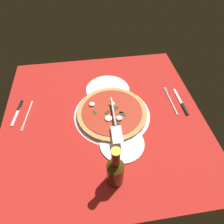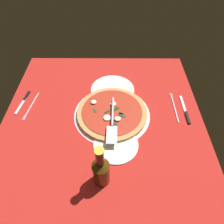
# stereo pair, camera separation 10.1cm
# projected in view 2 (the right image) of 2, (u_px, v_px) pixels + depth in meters

# --- Properties ---
(ground_plane) EXTENTS (1.01, 1.01, 0.01)m
(ground_plane) POSITION_uv_depth(u_px,v_px,m) (103.00, 116.00, 1.02)
(ground_plane) COLOR red
(pizza_pan) EXTENTS (0.39, 0.39, 0.01)m
(pizza_pan) POSITION_uv_depth(u_px,v_px,m) (112.00, 114.00, 1.02)
(pizza_pan) COLOR silver
(pizza_pan) RESTS_ON ground_plane
(dinner_plate_left) EXTENTS (0.25, 0.25, 0.01)m
(dinner_plate_left) POSITION_uv_depth(u_px,v_px,m) (113.00, 90.00, 1.14)
(dinner_plate_left) COLOR white
(dinner_plate_left) RESTS_ON ground_plane
(dinner_plate_right) EXTENTS (0.21, 0.21, 0.01)m
(dinner_plate_right) POSITION_uv_depth(u_px,v_px,m) (116.00, 144.00, 0.90)
(dinner_plate_right) COLOR silver
(dinner_plate_right) RESTS_ON ground_plane
(pizza) EXTENTS (0.36, 0.36, 0.03)m
(pizza) POSITION_uv_depth(u_px,v_px,m) (112.00, 112.00, 1.01)
(pizza) COLOR tan
(pizza) RESTS_ON pizza_pan
(pizza_server) EXTENTS (0.28, 0.05, 0.01)m
(pizza_server) POSITION_uv_depth(u_px,v_px,m) (112.00, 121.00, 0.94)
(pizza_server) COLOR silver
(pizza_server) RESTS_ON pizza
(place_setting_near) EXTENTS (0.21, 0.15, 0.01)m
(place_setting_near) POSITION_uv_depth(u_px,v_px,m) (28.00, 103.00, 1.07)
(place_setting_near) COLOR white
(place_setting_near) RESTS_ON ground_plane
(place_setting_far) EXTENTS (0.22, 0.11, 0.01)m
(place_setting_far) POSITION_uv_depth(u_px,v_px,m) (180.00, 110.00, 1.04)
(place_setting_far) COLOR white
(place_setting_far) RESTS_ON ground_plane
(beer_bottle) EXTENTS (0.07, 0.07, 0.23)m
(beer_bottle) POSITION_uv_depth(u_px,v_px,m) (101.00, 170.00, 0.73)
(beer_bottle) COLOR #4B2F0B
(beer_bottle) RESTS_ON ground_plane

